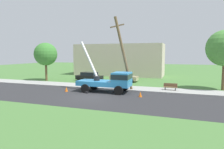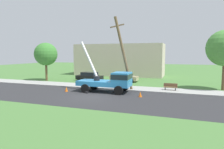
% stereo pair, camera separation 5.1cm
% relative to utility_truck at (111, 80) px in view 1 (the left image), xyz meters
% --- Properties ---
extents(ground_plane, '(120.00, 120.00, 0.00)m').
position_rel_utility_truck_xyz_m(ground_plane, '(-1.11, 9.07, -1.41)').
color(ground_plane, '#477538').
extents(road_asphalt, '(80.00, 9.00, 0.01)m').
position_rel_utility_truck_xyz_m(road_asphalt, '(-1.11, -2.93, -1.40)').
color(road_asphalt, '#2B2B2D').
rests_on(road_asphalt, ground).
extents(sidewalk_strip, '(80.00, 3.21, 0.10)m').
position_rel_utility_truck_xyz_m(sidewalk_strip, '(-1.11, 3.17, -1.36)').
color(sidewalk_strip, '#9E9E99').
rests_on(sidewalk_strip, ground).
extents(utility_truck, '(6.81, 3.21, 5.98)m').
position_rel_utility_truck_xyz_m(utility_truck, '(0.00, 0.00, 0.00)').
color(utility_truck, '#2D84C6').
rests_on(utility_truck, ground).
extents(leaning_utility_pole, '(2.33, 2.39, 8.78)m').
position_rel_utility_truck_xyz_m(leaning_utility_pole, '(1.04, 1.47, 3.10)').
color(leaning_utility_pole, brown).
rests_on(leaning_utility_pole, ground).
extents(traffic_cone_ahead, '(0.36, 0.36, 0.56)m').
position_rel_utility_truck_xyz_m(traffic_cone_ahead, '(3.70, -1.40, -1.13)').
color(traffic_cone_ahead, orange).
rests_on(traffic_cone_ahead, ground).
extents(traffic_cone_behind, '(0.36, 0.36, 0.56)m').
position_rel_utility_truck_xyz_m(traffic_cone_behind, '(-5.14, -1.32, -1.13)').
color(traffic_cone_behind, orange).
rests_on(traffic_cone_behind, ground).
extents(parked_sedan_black, '(4.56, 2.30, 1.42)m').
position_rel_utility_truck_xyz_m(parked_sedan_black, '(-6.85, 8.43, -0.70)').
color(parked_sedan_black, black).
rests_on(parked_sedan_black, ground).
extents(parked_sedan_tan, '(4.42, 2.05, 1.42)m').
position_rel_utility_truck_xyz_m(parked_sedan_tan, '(-1.12, 9.27, -0.70)').
color(parked_sedan_tan, tan).
rests_on(parked_sedan_tan, ground).
extents(park_bench, '(1.60, 0.45, 0.90)m').
position_rel_utility_truck_xyz_m(park_bench, '(6.43, 3.24, -0.95)').
color(park_bench, brown).
rests_on(park_bench, ground).
extents(roadside_tree_far, '(3.75, 3.75, 6.27)m').
position_rel_utility_truck_xyz_m(roadside_tree_far, '(-13.61, 6.10, 2.96)').
color(roadside_tree_far, brown).
rests_on(roadside_tree_far, ground).
extents(lowrise_building_backdrop, '(18.00, 6.00, 6.40)m').
position_rel_utility_truck_xyz_m(lowrise_building_backdrop, '(-4.77, 18.26, 1.79)').
color(lowrise_building_backdrop, beige).
rests_on(lowrise_building_backdrop, ground).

